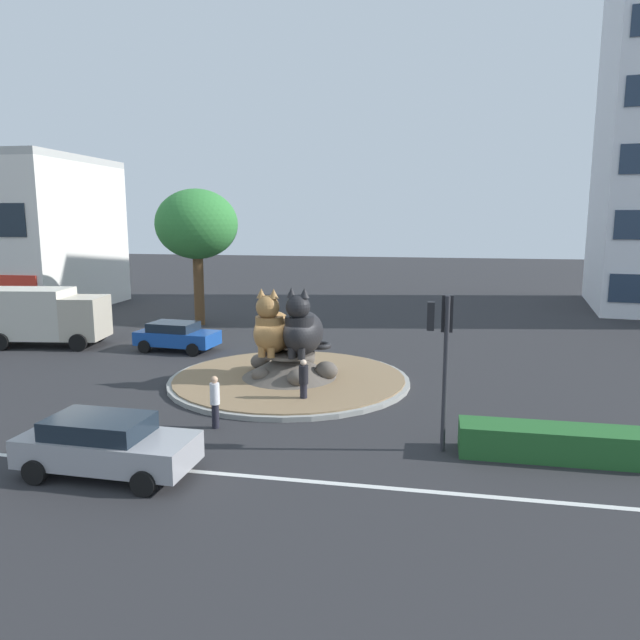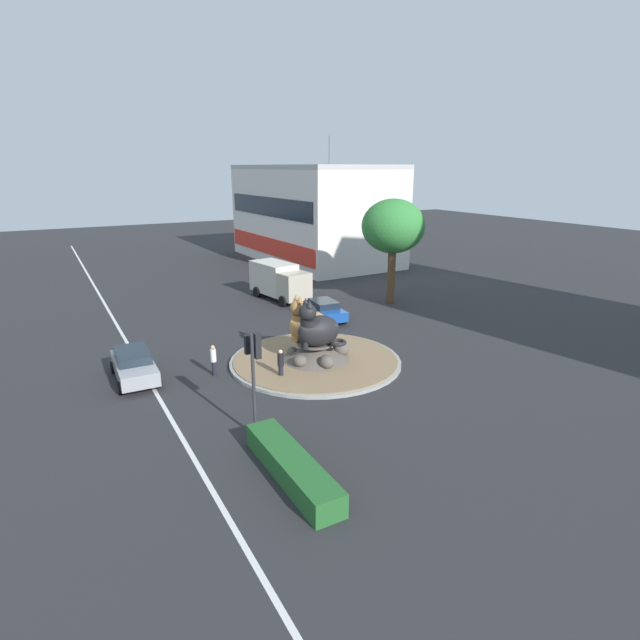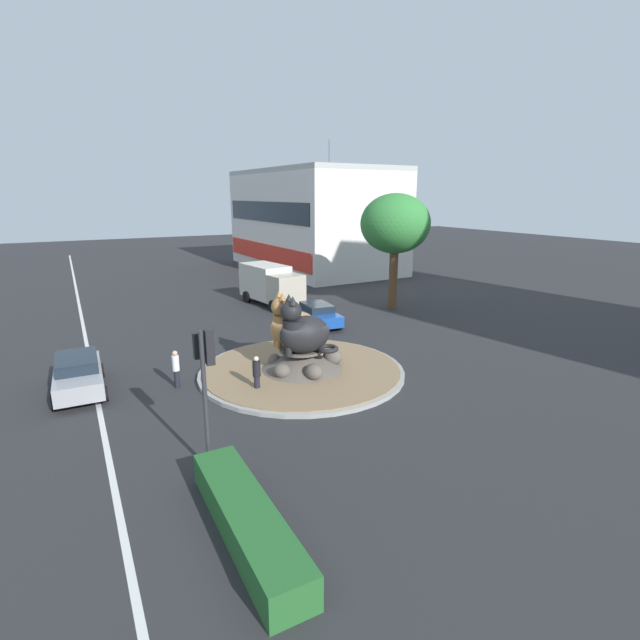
# 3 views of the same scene
# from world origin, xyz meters

# --- Properties ---
(ground_plane) EXTENTS (160.00, 160.00, 0.00)m
(ground_plane) POSITION_xyz_m (0.00, 0.00, 0.00)
(ground_plane) COLOR #28282B
(lane_centreline) EXTENTS (112.00, 0.20, 0.01)m
(lane_centreline) POSITION_xyz_m (0.00, -8.91, 0.00)
(lane_centreline) COLOR silver
(lane_centreline) RESTS_ON ground
(roundabout_island) EXTENTS (9.80, 9.80, 1.24)m
(roundabout_island) POSITION_xyz_m (0.01, 0.02, 0.39)
(roundabout_island) COLOR gray
(roundabout_island) RESTS_ON ground
(cat_statue_tabby) EXTENTS (1.87, 2.73, 2.69)m
(cat_statue_tabby) POSITION_xyz_m (-0.62, -0.22, 2.22)
(cat_statue_tabby) COLOR #9E703D
(cat_statue_tabby) RESTS_ON roundabout_island
(cat_statue_black) EXTENTS (1.92, 2.77, 2.77)m
(cat_statue_black) POSITION_xyz_m (0.62, -0.25, 2.25)
(cat_statue_black) COLOR black
(cat_statue_black) RESTS_ON roundabout_island
(traffic_light_mast) EXTENTS (0.72, 0.53, 4.51)m
(traffic_light_mast) POSITION_xyz_m (6.01, -6.08, 3.31)
(traffic_light_mast) COLOR #2D2D33
(traffic_light_mast) RESTS_ON ground
(shophouse_block) EXTENTS (21.84, 12.46, 14.19)m
(shophouse_block) POSITION_xyz_m (-29.58, 15.89, 5.49)
(shophouse_block) COLOR silver
(shophouse_block) RESTS_ON ground
(clipped_hedge_strip) EXTENTS (5.82, 1.20, 0.90)m
(clipped_hedge_strip) POSITION_xyz_m (9.45, -6.15, 0.45)
(clipped_hedge_strip) COLOR #235B28
(clipped_hedge_strip) RESTS_ON ground
(broadleaf_tree_behind_island) EXTENTS (5.03, 5.03, 8.41)m
(broadleaf_tree_behind_island) POSITION_xyz_m (-8.77, 11.86, 6.21)
(broadleaf_tree_behind_island) COLOR brown
(broadleaf_tree_behind_island) RESTS_ON ground
(pedestrian_white_shirt) EXTENTS (0.31, 0.31, 1.71)m
(pedestrian_white_shirt) POSITION_xyz_m (-1.02, -5.66, 0.92)
(pedestrian_white_shirt) COLOR black
(pedestrian_white_shirt) RESTS_ON ground
(pedestrian_black_shirt) EXTENTS (0.34, 0.34, 1.66)m
(pedestrian_black_shirt) POSITION_xyz_m (1.21, -2.74, 0.88)
(pedestrian_black_shirt) COLOR black
(pedestrian_black_shirt) RESTS_ON ground
(sedan_on_far_lane) EXTENTS (4.60, 2.17, 1.55)m
(sedan_on_far_lane) POSITION_xyz_m (-2.55, -9.49, 0.82)
(sedan_on_far_lane) COLOR #99999E
(sedan_on_far_lane) RESTS_ON ground
(hatchback_near_shophouse) EXTENTS (4.19, 2.34, 1.45)m
(hatchback_near_shophouse) POSITION_xyz_m (-7.02, 4.60, 0.78)
(hatchback_near_shophouse) COLOR #19479E
(hatchback_near_shophouse) RESTS_ON ground
(delivery_box_truck) EXTENTS (6.40, 3.32, 3.03)m
(delivery_box_truck) POSITION_xyz_m (-14.26, 4.31, 1.65)
(delivery_box_truck) COLOR #B7AD99
(delivery_box_truck) RESTS_ON ground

